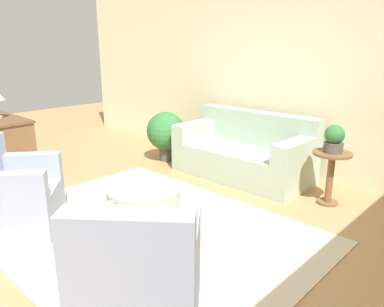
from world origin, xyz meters
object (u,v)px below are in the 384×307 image
(armchair_left, at_px, (12,196))
(potted_plant_on_side_table, at_px, (334,139))
(side_table, at_px, (331,170))
(dresser, at_px, (1,147))
(ottoman_table, at_px, (144,200))
(potted_plant_floor, at_px, (166,132))
(armchair_right, at_px, (138,278))
(couch, at_px, (244,154))

(armchair_left, bearing_deg, potted_plant_on_side_table, 54.16)
(side_table, height_order, potted_plant_on_side_table, potted_plant_on_side_table)
(armchair_left, distance_m, dresser, 1.81)
(dresser, relative_size, potted_plant_on_side_table, 3.50)
(ottoman_table, bearing_deg, potted_plant_floor, 131.30)
(potted_plant_on_side_table, bearing_deg, armchair_right, -90.82)
(armchair_left, bearing_deg, couch, 76.21)
(ottoman_table, relative_size, side_table, 1.20)
(armchair_left, height_order, ottoman_table, armchair_left)
(potted_plant_on_side_table, bearing_deg, dresser, -148.73)
(ottoman_table, distance_m, dresser, 2.63)
(side_table, distance_m, dresser, 4.43)
(armchair_left, height_order, side_table, armchair_left)
(potted_plant_floor, bearing_deg, potted_plant_on_side_table, 2.70)
(couch, xyz_separation_m, potted_plant_on_side_table, (1.33, -0.12, 0.47))
(armchair_right, relative_size, side_table, 1.69)
(side_table, xyz_separation_m, potted_plant_on_side_table, (0.00, -0.00, 0.38))
(armchair_left, height_order, potted_plant_floor, armchair_left)
(ottoman_table, distance_m, potted_plant_on_side_table, 2.27)
(side_table, bearing_deg, ottoman_table, -122.88)
(ottoman_table, relative_size, potted_plant_floor, 0.95)
(armchair_right, distance_m, ottoman_table, 1.53)
(ottoman_table, bearing_deg, armchair_left, -130.79)
(potted_plant_floor, bearing_deg, armchair_left, -76.56)
(ottoman_table, relative_size, potted_plant_on_side_table, 2.36)
(armchair_left, height_order, dresser, armchair_left)
(dresser, bearing_deg, armchair_right, -8.35)
(armchair_right, height_order, potted_plant_floor, armchair_right)
(armchair_left, height_order, potted_plant_on_side_table, potted_plant_on_side_table)
(armchair_left, distance_m, ottoman_table, 1.32)
(armchair_right, relative_size, potted_plant_on_side_table, 3.34)
(couch, distance_m, armchair_right, 3.24)
(potted_plant_on_side_table, bearing_deg, couch, 174.78)
(couch, relative_size, ottoman_table, 2.53)
(couch, relative_size, armchair_right, 1.79)
(side_table, bearing_deg, armchair_left, -125.84)
(couch, xyz_separation_m, side_table, (1.33, -0.12, 0.09))
(armchair_right, height_order, side_table, armchair_right)
(couch, relative_size, side_table, 3.03)
(ottoman_table, relative_size, dresser, 0.68)
(armchair_left, xyz_separation_m, side_table, (2.06, 2.85, 0.05))
(potted_plant_on_side_table, relative_size, potted_plant_floor, 0.40)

